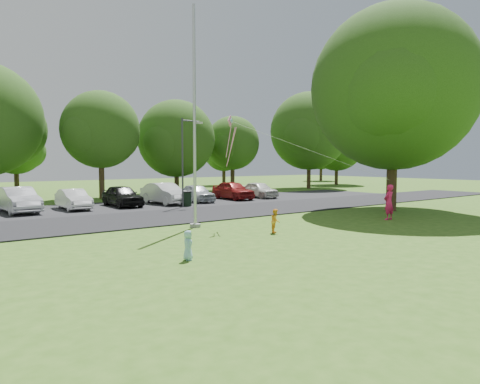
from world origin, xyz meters
TOP-DOWN VIEW (x-y plane):
  - ground at (0.00, 0.00)m, footprint 120.00×120.00m
  - park_road at (0.00, 9.00)m, footprint 60.00×6.00m
  - parking_strip at (0.00, 15.50)m, footprint 42.00×7.00m
  - flagpole at (-3.50, 5.00)m, footprint 0.50×0.50m
  - street_lamp at (0.40, 12.65)m, footprint 1.64×0.28m
  - trash_can at (0.67, 12.97)m, footprint 0.65×0.65m
  - big_tree at (9.54, 3.41)m, footprint 10.41×9.92m
  - tree_row at (1.59, 24.23)m, footprint 64.35×11.94m
  - horizon_trees at (4.06, 33.88)m, footprint 77.46×7.20m
  - parked_cars at (-0.03, 15.43)m, footprint 19.69×4.98m
  - woman at (5.81, 1.12)m, footprint 0.69×0.48m
  - child_yellow at (-1.61, 1.58)m, footprint 0.63×0.61m
  - child_blue at (-7.12, -0.59)m, footprint 0.47×0.53m
  - kite at (-1.92, 3.82)m, footprint 8.31×3.06m

SIDE VIEW (x-z plane):
  - ground at x=0.00m, z-range 0.00..0.00m
  - park_road at x=0.00m, z-range 0.00..0.06m
  - parking_strip at x=0.00m, z-range 0.00..0.06m
  - child_blue at x=-7.12m, z-range 0.00..0.92m
  - child_yellow at x=-1.61m, z-range 0.00..1.02m
  - trash_can at x=0.67m, z-range 0.00..1.03m
  - parked_cars at x=-0.03m, z-range 0.01..1.50m
  - woman at x=5.81m, z-range 0.00..1.83m
  - street_lamp at x=0.40m, z-range 0.59..6.41m
  - flagpole at x=-3.50m, z-range -0.83..9.17m
  - kite at x=-1.92m, z-range 2.78..5.80m
  - horizon_trees at x=4.06m, z-range 0.79..7.81m
  - tree_row at x=1.59m, z-range 0.27..11.15m
  - big_tree at x=9.54m, z-range 0.98..13.39m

